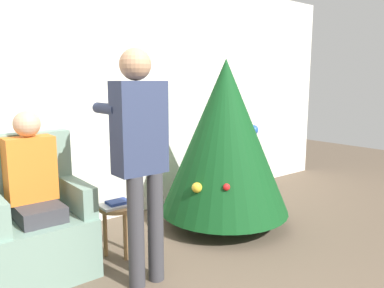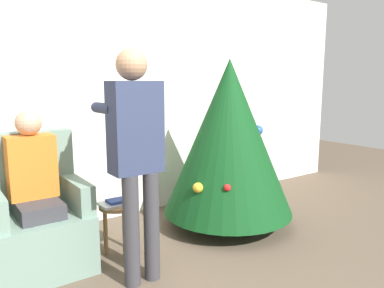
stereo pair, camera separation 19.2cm
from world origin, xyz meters
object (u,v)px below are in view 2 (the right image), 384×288
Objects in this scene: christmas_tree at (229,137)px; person_seated at (35,184)px; side_stool at (118,214)px; person_standing at (136,146)px; armchair at (37,223)px.

christmas_tree reaches higher than person_seated.
side_stool is at bearing -9.72° from person_seated.
person_standing is 3.85× the size of side_stool.
person_standing is (-1.28, -0.45, 0.10)m from christmas_tree.
person_seated is at bearing 134.39° from person_standing.
christmas_tree is 1.35m from side_stool.
side_stool is at bearing -12.59° from armchair.
armchair is 2.43× the size of side_stool.
person_standing reaches higher than side_stool.
person_seated is at bearing 170.28° from side_stool.
armchair is (-1.86, 0.19, -0.56)m from christmas_tree.
christmas_tree is at bearing -1.96° from side_stool.
person_seated reaches higher than side_stool.
person_seated is (-1.86, 0.15, -0.23)m from christmas_tree.
christmas_tree reaches higher than side_stool.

